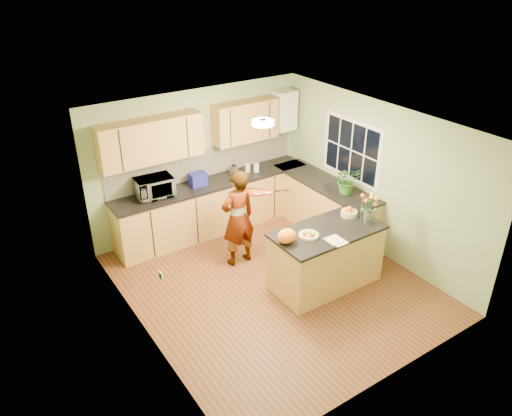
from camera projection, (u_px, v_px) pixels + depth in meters
floor at (273, 284)px, 7.56m from camera, size 4.50×4.50×0.00m
ceiling at (276, 126)px, 6.40m from camera, size 4.00×4.50×0.02m
wall_back at (199, 161)px, 8.64m from camera, size 4.00×0.02×2.50m
wall_front at (397, 294)px, 5.32m from camera, size 4.00×0.02×2.50m
wall_left at (139, 255)px, 6.00m from camera, size 0.02×4.50×2.50m
wall_right at (376, 179)px, 7.96m from camera, size 0.02×4.50×2.50m
back_counter at (214, 206)px, 8.83m from camera, size 3.64×0.62×0.94m
right_counter at (324, 206)px, 8.80m from camera, size 0.62×2.24×0.94m
splashback at (205, 162)px, 8.70m from camera, size 3.60×0.02×0.52m
upper_cabinets at (192, 132)px, 8.15m from camera, size 3.20×0.34×0.70m
boiler at (284, 111)px, 9.05m from camera, size 0.40×0.30×0.86m
window_right at (351, 150)px, 8.26m from camera, size 0.01×1.30×1.05m
light_switch at (161, 275)px, 5.54m from camera, size 0.02×0.09×0.09m
ceiling_lamp at (263, 123)px, 6.64m from camera, size 0.30×0.30×0.07m
peninsula_island at (326, 257)px, 7.37m from camera, size 1.64×0.84×0.94m
fruit_dish at (309, 234)px, 6.96m from camera, size 0.28×0.28×0.10m
orange_bowl at (349, 212)px, 7.50m from camera, size 0.25×0.25×0.14m
flower_vase at (369, 203)px, 7.15m from camera, size 0.27×0.27×0.51m
orange_bag at (287, 236)px, 6.79m from camera, size 0.34×0.32×0.20m
papers at (337, 240)px, 6.88m from camera, size 0.21×0.28×0.01m
violinist at (238, 218)px, 7.74m from camera, size 0.60×0.40×1.60m
violin at (257, 192)px, 7.45m from camera, size 0.70×0.61×0.17m
microwave at (154, 187)px, 8.03m from camera, size 0.62×0.44×0.33m
blue_box at (198, 179)px, 8.42m from camera, size 0.28×0.21×0.22m
kettle at (234, 171)px, 8.75m from camera, size 0.15×0.15×0.28m
jar_cream at (248, 168)px, 8.95m from camera, size 0.10×0.10×0.15m
jar_white at (256, 168)px, 8.96m from camera, size 0.13×0.13×0.15m
potted_plant at (347, 180)px, 8.10m from camera, size 0.53×0.50×0.47m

